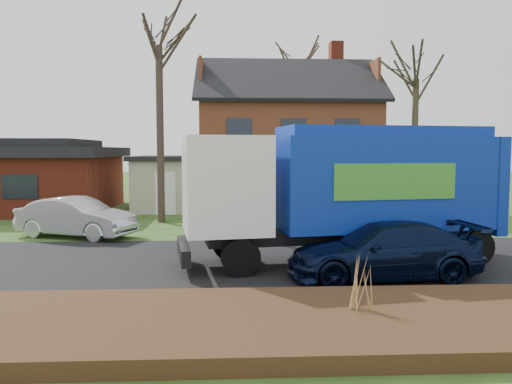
{
  "coord_description": "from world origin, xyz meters",
  "views": [
    {
      "loc": [
        -0.99,
        -13.64,
        3.12
      ],
      "look_at": [
        -0.18,
        2.5,
        1.78
      ],
      "focal_mm": 35.0,
      "sensor_mm": 36.0,
      "label": 1
    }
  ],
  "objects": [
    {
      "name": "ground",
      "position": [
        0.0,
        0.0,
        0.0
      ],
      "size": [
        120.0,
        120.0,
        0.0
      ],
      "primitive_type": "plane",
      "color": "#294717",
      "rests_on": "ground"
    },
    {
      "name": "road",
      "position": [
        0.0,
        0.0,
        0.01
      ],
      "size": [
        80.0,
        7.0,
        0.02
      ],
      "primitive_type": "cube",
      "color": "black",
      "rests_on": "ground"
    },
    {
      "name": "mulch_verge",
      "position": [
        0.0,
        -5.3,
        0.15
      ],
      "size": [
        80.0,
        3.5,
        0.3
      ],
      "primitive_type": "cube",
      "color": "#301E10",
      "rests_on": "ground"
    },
    {
      "name": "main_house",
      "position": [
        1.49,
        13.91,
        4.03
      ],
      "size": [
        12.95,
        8.95,
        9.26
      ],
      "color": "#C1B59C",
      "rests_on": "ground"
    },
    {
      "name": "ranch_house",
      "position": [
        -12.0,
        13.0,
        1.81
      ],
      "size": [
        9.8,
        8.2,
        3.7
      ],
      "color": "maroon",
      "rests_on": "ground"
    },
    {
      "name": "garbage_truck",
      "position": [
        2.27,
        -0.03,
        2.18
      ],
      "size": [
        9.06,
        3.64,
        3.77
      ],
      "rotation": [
        0.0,
        0.0,
        0.15
      ],
      "color": "black",
      "rests_on": "ground"
    },
    {
      "name": "silver_sedan",
      "position": [
        -6.58,
        4.5,
        0.72
      ],
      "size": [
        4.62,
        2.98,
        1.44
      ],
      "primitive_type": "imported",
      "rotation": [
        0.0,
        0.0,
        1.2
      ],
      "color": "#B5B9BE",
      "rests_on": "ground"
    },
    {
      "name": "navy_wagon",
      "position": [
        2.72,
        -1.8,
        0.68
      ],
      "size": [
        4.83,
        2.23,
        1.37
      ],
      "primitive_type": "imported",
      "rotation": [
        0.0,
        0.0,
        -1.5
      ],
      "color": "black",
      "rests_on": "ground"
    },
    {
      "name": "tree_front_west",
      "position": [
        -4.04,
        8.17,
        8.69
      ],
      "size": [
        3.55,
        3.55,
        10.55
      ],
      "color": "#3A2B22",
      "rests_on": "ground"
    },
    {
      "name": "tree_front_east",
      "position": [
        7.8,
        9.92,
        7.56
      ],
      "size": [
        3.35,
        3.35,
        9.29
      ],
      "color": "#3E3625",
      "rests_on": "ground"
    },
    {
      "name": "tree_back",
      "position": [
        3.7,
        22.56,
        10.42
      ],
      "size": [
        3.95,
        3.95,
        12.51
      ],
      "color": "#413227",
      "rests_on": "ground"
    },
    {
      "name": "grass_clump_mid",
      "position": [
        1.36,
        -5.07,
        0.77
      ],
      "size": [
        0.34,
        0.28,
        0.94
      ],
      "color": "#AB824B",
      "rests_on": "mulch_verge"
    }
  ]
}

